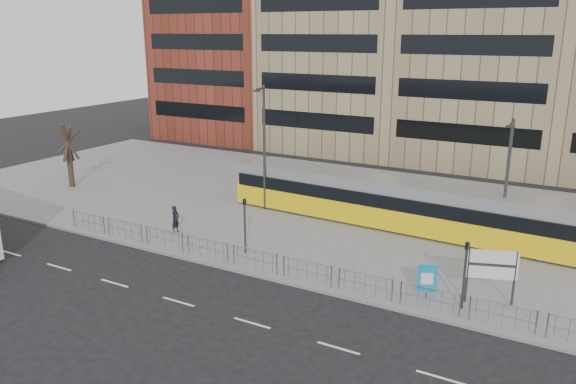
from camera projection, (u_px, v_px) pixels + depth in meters
The scene contains 15 objects.
ground at pixel (262, 278), 28.05m from camera, with size 120.00×120.00×0.00m, color black.
plaza at pixel (354, 212), 38.10m from camera, with size 64.00×24.00×0.15m, color slate.
kerb at pixel (262, 277), 28.07m from camera, with size 64.00×0.25×0.17m, color gray.
building_row at pixel (466, 19), 52.51m from camera, with size 70.40×18.40×31.20m.
pedestrian_barrier at pixel (302, 264), 27.26m from camera, with size 32.07×0.07×1.10m.
road_markings at pixel (233, 317), 24.22m from camera, with size 62.00×0.12×0.01m, color white.
tram at pixel (420, 208), 33.72m from camera, with size 25.62×3.63×3.01m.
station_sign at pixel (492, 267), 24.65m from camera, with size 2.13×0.79×2.55m.
ad_panel at pixel (427, 279), 25.35m from camera, with size 0.83×0.42×1.66m.
pedestrian at pixel (175, 219), 33.76m from camera, with size 0.61×0.40×1.68m, color black.
traffic_light_west at pixel (245, 219), 30.36m from camera, with size 0.17×0.20×3.10m.
traffic_light_east at pixel (465, 266), 24.20m from camera, with size 0.22×0.24×3.10m.
lamp_post_west at pixel (264, 143), 37.16m from camera, with size 0.45×1.04×8.39m.
lamp_post_east at pixel (507, 179), 30.32m from camera, with size 0.45×1.04×7.33m.
bare_tree at pixel (65, 121), 42.57m from camera, with size 5.06×5.06×7.49m.
Camera 1 is at (13.69, -21.85, 11.93)m, focal length 35.00 mm.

